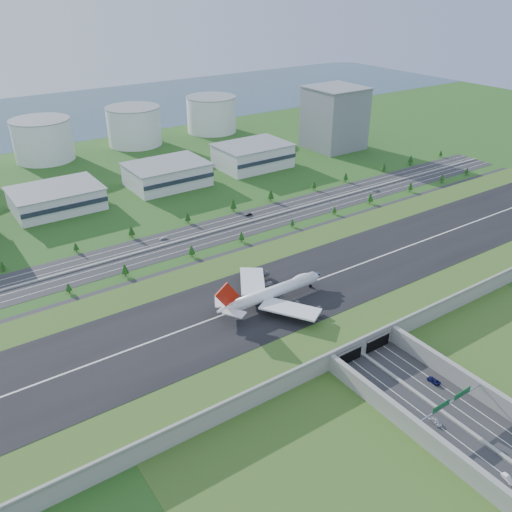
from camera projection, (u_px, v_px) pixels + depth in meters
ground at (292, 303)px, 271.24m from camera, size 1200.00×1200.00×0.00m
airfield_deck at (292, 296)px, 269.26m from camera, size 520.00×100.00×9.20m
underpass_road at (459, 417)px, 197.00m from camera, size 38.80×120.40×8.00m
sign_gantry_near at (451, 403)px, 198.56m from camera, size 38.70×0.70×9.80m
north_expressway at (199, 236)px, 340.63m from camera, size 560.00×36.00×0.12m
tree_row at (224, 222)px, 348.74m from camera, size 502.48×48.67×8.50m
hangar_mid_a at (57, 199)px, 376.54m from camera, size 58.00×42.00×15.00m
hangar_mid_b at (167, 175)px, 418.64m from camera, size 58.00×42.00×17.00m
hangar_mid_c at (253, 156)px, 458.24m from camera, size 58.00×42.00×19.00m
office_tower at (334, 118)px, 501.11m from camera, size 46.00×46.00×55.00m
fuel_tank_b at (43, 140)px, 472.10m from camera, size 50.00×50.00×35.00m
fuel_tank_c at (134, 126)px, 514.67m from camera, size 50.00×50.00×35.00m
fuel_tank_d at (211, 115)px, 557.23m from camera, size 50.00×50.00×35.00m
bay_water at (36, 117)px, 621.95m from camera, size 1200.00×260.00×0.06m
boeing_747 at (273, 292)px, 255.08m from camera, size 62.08×58.71×19.20m
car_0 at (436, 422)px, 198.41m from camera, size 2.88×5.26×1.70m
car_1 at (508, 479)px, 176.15m from camera, size 2.71×5.00×1.56m
car_2 at (434, 380)px, 218.53m from camera, size 2.67×5.76×1.60m
car_5 at (249, 214)px, 368.92m from camera, size 4.43×1.73×1.44m
car_6 at (376, 190)px, 410.02m from camera, size 5.11×2.72×1.37m
car_7 at (163, 238)px, 335.94m from camera, size 5.22×3.11×1.42m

